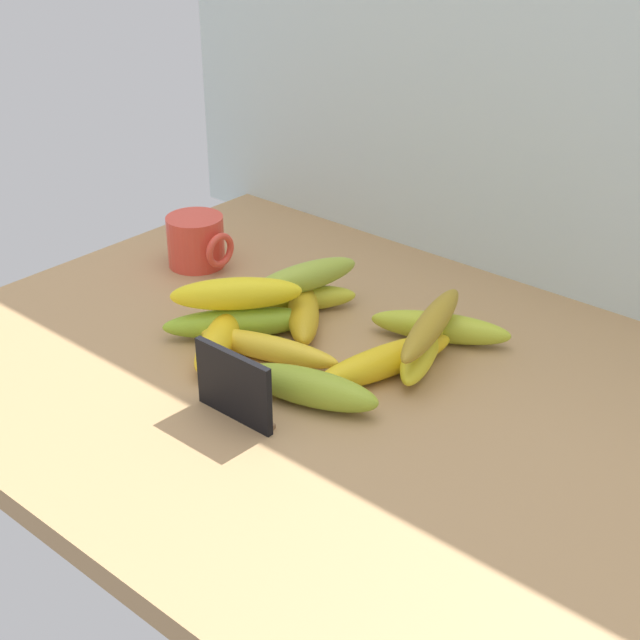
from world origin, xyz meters
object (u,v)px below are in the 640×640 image
(banana_9, at_px, (431,324))
(banana_11, at_px, (234,295))
(coffee_mug, at_px, (197,241))
(banana_6, at_px, (219,339))
(banana_1, at_px, (299,298))
(banana_2, at_px, (268,348))
(banana_5, at_px, (384,362))
(banana_4, at_px, (440,327))
(banana_10, at_px, (304,277))
(banana_3, at_px, (423,345))
(banana_7, at_px, (240,323))
(banana_0, at_px, (309,387))
(banana_8, at_px, (303,313))
(chalkboard_sign, at_px, (234,388))

(banana_9, bearing_deg, banana_11, -155.72)
(coffee_mug, xyz_separation_m, banana_6, (0.22, -0.16, -0.02))
(coffee_mug, relative_size, banana_9, 0.51)
(banana_1, relative_size, banana_6, 0.99)
(banana_1, distance_m, banana_2, 0.14)
(coffee_mug, bearing_deg, banana_5, -9.91)
(coffee_mug, xyz_separation_m, banana_4, (0.41, 0.04, -0.02))
(banana_6, distance_m, banana_10, 0.15)
(banana_3, height_order, banana_5, banana_3)
(banana_3, height_order, banana_7, banana_3)
(banana_2, bearing_deg, banana_9, 36.84)
(banana_0, relative_size, banana_1, 1.08)
(banana_1, xyz_separation_m, banana_9, (0.22, -0.00, 0.04))
(banana_0, relative_size, banana_7, 0.85)
(banana_0, relative_size, banana_11, 1.00)
(banana_2, distance_m, banana_4, 0.22)
(banana_9, bearing_deg, banana_8, -171.31)
(chalkboard_sign, relative_size, banana_1, 0.70)
(banana_7, bearing_deg, banana_5, 12.08)
(banana_7, bearing_deg, banana_4, 38.05)
(banana_6, xyz_separation_m, banana_8, (0.03, 0.12, 0.00))
(coffee_mug, relative_size, banana_3, 0.54)
(banana_3, height_order, banana_11, banana_11)
(banana_6, xyz_separation_m, banana_11, (-0.01, 0.04, 0.04))
(banana_3, height_order, banana_10, banana_10)
(banana_4, height_order, banana_7, same)
(banana_0, xyz_separation_m, banana_8, (-0.13, 0.13, -0.00))
(banana_6, bearing_deg, banana_0, -4.78)
(coffee_mug, relative_size, banana_1, 0.64)
(banana_10, bearing_deg, coffee_mug, 176.60)
(banana_5, relative_size, banana_6, 1.28)
(banana_8, bearing_deg, banana_6, -106.34)
(banana_1, distance_m, banana_4, 0.20)
(coffee_mug, relative_size, banana_7, 0.50)
(banana_9, distance_m, banana_10, 0.21)
(banana_1, bearing_deg, chalkboard_sign, -63.48)
(banana_3, bearing_deg, banana_4, 101.19)
(banana_5, relative_size, banana_10, 1.22)
(banana_2, relative_size, banana_3, 1.02)
(coffee_mug, height_order, banana_9, coffee_mug)
(banana_4, relative_size, banana_10, 1.08)
(banana_6, bearing_deg, banana_7, 102.86)
(banana_1, bearing_deg, banana_11, -96.85)
(chalkboard_sign, height_order, banana_0, chalkboard_sign)
(banana_1, xyz_separation_m, banana_10, (0.01, -0.00, 0.04))
(chalkboard_sign, height_order, banana_9, chalkboard_sign)
(banana_2, relative_size, banana_9, 0.98)
(banana_4, bearing_deg, banana_11, -141.61)
(banana_1, relative_size, banana_8, 0.98)
(banana_4, distance_m, banana_11, 0.27)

